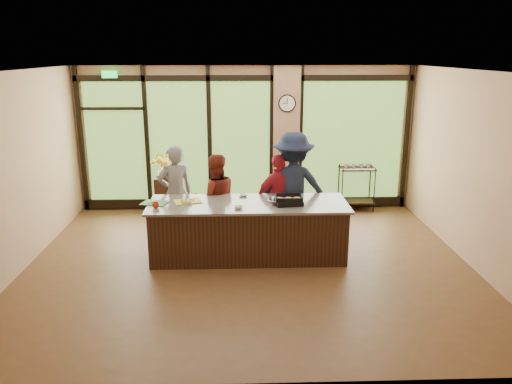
{
  "coord_description": "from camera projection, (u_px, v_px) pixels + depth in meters",
  "views": [
    {
      "loc": [
        -0.14,
        -7.37,
        3.26
      ],
      "look_at": [
        0.13,
        0.4,
        1.07
      ],
      "focal_mm": 35.0,
      "sensor_mm": 36.0,
      "label": 1
    }
  ],
  "objects": [
    {
      "name": "flower_stand",
      "position": [
        166.0,
        195.0,
        10.41
      ],
      "size": [
        0.41,
        0.41,
        0.76
      ],
      "primitive_type": "cube",
      "rotation": [
        0.0,
        0.0,
        -0.09
      ],
      "color": "black",
      "rests_on": "floor"
    },
    {
      "name": "countertop",
      "position": [
        248.0,
        204.0,
        8.02
      ],
      "size": [
        3.2,
        1.1,
        0.04
      ],
      "primitive_type": "cube",
      "color": "slate",
      "rests_on": "island_base"
    },
    {
      "name": "cutting_board_right",
      "position": [
        283.0,
        199.0,
        8.21
      ],
      "size": [
        0.46,
        0.41,
        0.01
      ],
      "primitive_type": "cube",
      "rotation": [
        0.0,
        0.0,
        -0.41
      ],
      "color": "gold",
      "rests_on": "countertop"
    },
    {
      "name": "prep_bowl_far",
      "position": [
        243.0,
        195.0,
        8.39
      ],
      "size": [
        0.18,
        0.18,
        0.03
      ],
      "primitive_type": "imported",
      "rotation": [
        0.0,
        0.0,
        0.39
      ],
      "color": "white",
      "rests_on": "countertop"
    },
    {
      "name": "cutting_board_center",
      "position": [
        188.0,
        201.0,
        8.07
      ],
      "size": [
        0.49,
        0.42,
        0.01
      ],
      "primitive_type": "cube",
      "rotation": [
        0.0,
        0.0,
        0.31
      ],
      "color": "gold",
      "rests_on": "countertop"
    },
    {
      "name": "prep_bowl_mid",
      "position": [
        238.0,
        207.0,
        7.73
      ],
      "size": [
        0.16,
        0.16,
        0.04
      ],
      "primitive_type": "imported",
      "rotation": [
        0.0,
        0.0,
        -0.2
      ],
      "color": "white",
      "rests_on": "countertop"
    },
    {
      "name": "prep_bowl_near",
      "position": [
        187.0,
        201.0,
        8.0
      ],
      "size": [
        0.22,
        0.22,
        0.05
      ],
      "primitive_type": "imported",
      "rotation": [
        0.0,
        0.0,
        0.36
      ],
      "color": "white",
      "rests_on": "countertop"
    },
    {
      "name": "roasting_pan",
      "position": [
        289.0,
        202.0,
        7.93
      ],
      "size": [
        0.46,
        0.38,
        0.07
      ],
      "primitive_type": "cube",
      "rotation": [
        0.0,
        0.0,
        0.15
      ],
      "color": "black",
      "rests_on": "countertop"
    },
    {
      "name": "cook_left",
      "position": [
        176.0,
        193.0,
        8.8
      ],
      "size": [
        0.74,
        0.62,
        1.72
      ],
      "primitive_type": "imported",
      "rotation": [
        0.0,
        0.0,
        3.54
      ],
      "color": "slate",
      "rests_on": "floor"
    },
    {
      "name": "island_base",
      "position": [
        248.0,
        231.0,
        8.14
      ],
      "size": [
        3.1,
        1.0,
        0.88
      ],
      "primitive_type": "cube",
      "color": "black",
      "rests_on": "floor"
    },
    {
      "name": "flower_vase",
      "position": [
        164.0,
        171.0,
        10.27
      ],
      "size": [
        0.27,
        0.27,
        0.28
      ],
      "primitive_type": "imported",
      "rotation": [
        0.0,
        0.0,
        0.02
      ],
      "color": "#977B52",
      "rests_on": "flower_stand"
    },
    {
      "name": "cook_midleft",
      "position": [
        216.0,
        199.0,
        8.69
      ],
      "size": [
        0.88,
        0.75,
        1.58
      ],
      "primitive_type": "imported",
      "rotation": [
        0.0,
        0.0,
        3.36
      ],
      "color": "maroon",
      "rests_on": "floor"
    },
    {
      "name": "window_wall",
      "position": [
        253.0,
        144.0,
        10.44
      ],
      "size": [
        6.9,
        0.12,
        3.0
      ],
      "color": "tan",
      "rests_on": "floor"
    },
    {
      "name": "cutting_board_left",
      "position": [
        155.0,
        203.0,
        7.99
      ],
      "size": [
        0.47,
        0.4,
        0.01
      ],
      "primitive_type": "cube",
      "rotation": [
        0.0,
        0.0,
        -0.27
      ],
      "color": "#328630",
      "rests_on": "countertop"
    },
    {
      "name": "left_wall",
      "position": [
        15.0,
        174.0,
        7.45
      ],
      "size": [
        0.0,
        6.0,
        6.0
      ],
      "primitive_type": "plane",
      "rotation": [
        1.57,
        0.0,
        1.57
      ],
      "color": "tan",
      "rests_on": "floor"
    },
    {
      "name": "wall_clock",
      "position": [
        287.0,
        103.0,
        10.15
      ],
      "size": [
        0.36,
        0.04,
        0.36
      ],
      "color": "black",
      "rests_on": "window_wall"
    },
    {
      "name": "ceiling",
      "position": [
        248.0,
        71.0,
        7.16
      ],
      "size": [
        7.0,
        7.0,
        0.0
      ],
      "primitive_type": "plane",
      "rotation": [
        3.14,
        0.0,
        0.0
      ],
      "color": "silver",
      "rests_on": "back_wall"
    },
    {
      "name": "red_ramekin",
      "position": [
        156.0,
        205.0,
        7.74
      ],
      "size": [
        0.14,
        0.14,
        0.09
      ],
      "primitive_type": "imported",
      "rotation": [
        0.0,
        0.0,
        -0.39
      ],
      "color": "#A62610",
      "rests_on": "countertop"
    },
    {
      "name": "mixing_bowl",
      "position": [
        278.0,
        201.0,
        7.98
      ],
      "size": [
        0.37,
        0.37,
        0.07
      ],
      "primitive_type": "imported",
      "rotation": [
        0.0,
        0.0,
        -0.25
      ],
      "color": "silver",
      "rests_on": "countertop"
    },
    {
      "name": "back_wall",
      "position": [
        246.0,
        139.0,
        10.45
      ],
      "size": [
        7.0,
        0.0,
        7.0
      ],
      "primitive_type": "plane",
      "rotation": [
        1.57,
        0.0,
        0.0
      ],
      "color": "tan",
      "rests_on": "floor"
    },
    {
      "name": "cook_midright",
      "position": [
        279.0,
        199.0,
        8.73
      ],
      "size": [
        1.0,
        0.67,
        1.57
      ],
      "primitive_type": "imported",
      "rotation": [
        0.0,
        0.0,
        3.48
      ],
      "color": "#AC1A2B",
      "rests_on": "floor"
    },
    {
      "name": "right_wall",
      "position": [
        475.0,
        170.0,
        7.69
      ],
      "size": [
        0.0,
        6.0,
        6.0
      ],
      "primitive_type": "plane",
      "rotation": [
        1.57,
        0.0,
        -1.57
      ],
      "color": "tan",
      "rests_on": "floor"
    },
    {
      "name": "cook_right",
      "position": [
        293.0,
        187.0,
        8.75
      ],
      "size": [
        1.27,
        0.74,
        1.94
      ],
      "primitive_type": "imported",
      "rotation": [
        0.0,
        0.0,
        3.13
      ],
      "color": "#171E34",
      "rests_on": "floor"
    },
    {
      "name": "bar_cart",
      "position": [
        357.0,
        182.0,
        10.53
      ],
      "size": [
        0.75,
        0.44,
        1.02
      ],
      "rotation": [
        0.0,
        0.0,
        -0.02
      ],
      "color": "black",
      "rests_on": "floor"
    },
    {
      "name": "floor",
      "position": [
        249.0,
        263.0,
        7.98
      ],
      "size": [
        7.0,
        7.0,
        0.0
      ],
      "primitive_type": "plane",
      "color": "#553A1E",
      "rests_on": "ground"
    }
  ]
}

